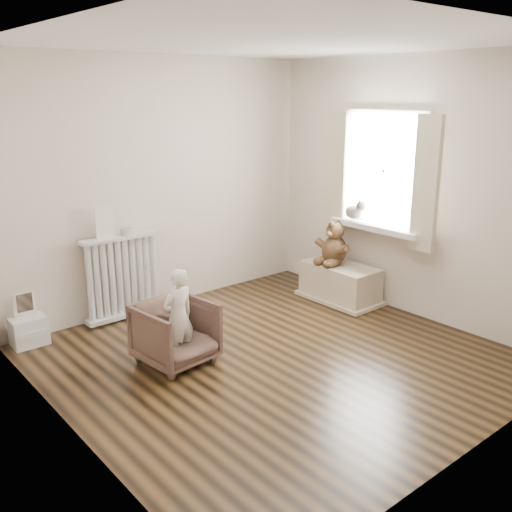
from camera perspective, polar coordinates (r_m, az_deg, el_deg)
floor at (r=5.05m, az=1.99°, el=-10.16°), size 3.60×3.60×0.01m
ceiling at (r=4.55m, az=2.33°, el=20.71°), size 3.60×3.60×0.01m
back_wall at (r=6.06m, az=-9.36°, el=7.02°), size 3.60×0.02×2.60m
front_wall at (r=3.54m, az=21.99°, el=-0.41°), size 3.60×0.02×2.60m
left_wall at (r=3.71m, az=-19.08°, el=0.61°), size 0.02×3.60×2.60m
right_wall at (r=5.96m, az=15.23°, el=6.52°), size 0.02×3.60×2.60m
window at (r=6.08m, az=12.80°, el=8.30°), size 0.03×0.90×1.10m
window_sill at (r=6.12m, az=11.95°, el=2.85°), size 0.22×1.10×0.06m
curtain_left at (r=5.67m, az=16.64°, el=6.88°), size 0.06×0.26×1.30m
curtain_right at (r=6.37m, az=8.07°, el=8.32°), size 0.06×0.26×1.30m
radiator at (r=5.91m, az=-13.15°, el=-2.52°), size 0.82×0.16×0.87m
paper_doll at (r=5.68m, az=-14.92°, el=3.24°), size 0.19×0.02×0.31m
tin_a at (r=5.80m, az=-12.87°, el=2.40°), size 0.11×0.11×0.07m
toy_vanity at (r=5.59m, az=-21.91°, el=-5.65°), size 0.31×0.22×0.49m
armchair at (r=4.91m, az=-8.03°, el=-7.64°), size 0.64×0.65×0.54m
child at (r=4.81m, az=-7.79°, el=-6.02°), size 0.32×0.23×0.83m
toy_bench at (r=6.39m, az=8.40°, el=-2.63°), size 0.45×0.85×0.40m
teddy_bear at (r=6.31m, az=7.88°, el=1.59°), size 0.39×0.31×0.48m
plush_cat at (r=6.26m, az=9.83°, el=4.50°), size 0.20×0.29×0.23m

